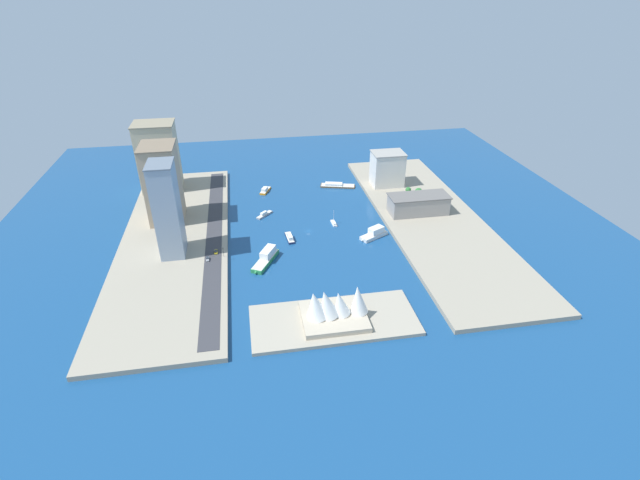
# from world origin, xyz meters

# --- Properties ---
(ground_plane) EXTENTS (440.00, 440.00, 0.00)m
(ground_plane) POSITION_xyz_m (0.00, 0.00, 0.00)
(ground_plane) COLOR navy
(quay_west) EXTENTS (70.00, 240.00, 2.89)m
(quay_west) POSITION_xyz_m (-90.94, 0.00, 1.44)
(quay_west) COLOR #9E937F
(quay_west) RESTS_ON ground_plane
(quay_east) EXTENTS (70.00, 240.00, 2.89)m
(quay_east) POSITION_xyz_m (90.94, 0.00, 1.44)
(quay_east) COLOR #9E937F
(quay_east) RESTS_ON ground_plane
(peninsula_point) EXTENTS (86.14, 37.12, 2.00)m
(peninsula_point) POSITION_xyz_m (1.72, 99.66, 1.00)
(peninsula_point) COLOR #A89E89
(peninsula_point) RESTS_ON ground_plane
(road_strip) EXTENTS (10.40, 228.00, 0.15)m
(road_strip) POSITION_xyz_m (64.85, 0.00, 2.96)
(road_strip) COLOR #38383D
(road_strip) RESTS_ON quay_east
(yacht_sleek_gray) EXTENTS (13.00, 13.44, 3.41)m
(yacht_sleek_gray) POSITION_xyz_m (28.78, -29.49, 1.13)
(yacht_sleek_gray) COLOR #999EA3
(yacht_sleek_gray) RESTS_ON ground_plane
(patrol_launch_navy) EXTENTS (5.40, 16.90, 3.88)m
(patrol_launch_navy) POSITION_xyz_m (14.24, 9.11, 1.44)
(patrol_launch_navy) COLOR #1E284C
(patrol_launch_navy) RESTS_ON ground_plane
(ferry_white_commuter) EXTENTS (21.57, 15.87, 6.93)m
(ferry_white_commuter) POSITION_xyz_m (-43.59, 15.82, 2.72)
(ferry_white_commuter) COLOR silver
(ferry_white_commuter) RESTS_ON ground_plane
(sailboat_small_white) EXTENTS (3.37, 10.73, 10.83)m
(sailboat_small_white) POSITION_xyz_m (-19.74, -7.21, 0.94)
(sailboat_small_white) COLOR white
(sailboat_small_white) RESTS_ON ground_plane
(barge_flat_brown) EXTENTS (29.99, 15.07, 3.14)m
(barge_flat_brown) POSITION_xyz_m (-35.51, -74.41, 1.20)
(barge_flat_brown) COLOR brown
(barge_flat_brown) RESTS_ON ground_plane
(ferry_green_doubledeck) EXTENTS (19.34, 28.08, 7.38)m
(ferry_green_doubledeck) POSITION_xyz_m (31.93, 34.57, 2.81)
(ferry_green_doubledeck) COLOR #2D8C4C
(ferry_green_doubledeck) RESTS_ON ground_plane
(water_taxi_orange) EXTENTS (10.39, 16.37, 4.02)m
(water_taxi_orange) POSITION_xyz_m (25.18, -73.89, 1.46)
(water_taxi_orange) COLOR orange
(water_taxi_orange) RESTS_ON ground_plane
(carpark_squat_concrete) EXTENTS (44.16, 18.70, 13.98)m
(carpark_squat_concrete) POSITION_xyz_m (-83.62, -9.44, 9.91)
(carpark_squat_concrete) COLOR gray
(carpark_squat_concrete) RESTS_ON quay_west
(office_block_beige) EXTENTS (31.60, 26.27, 54.48)m
(office_block_beige) POSITION_xyz_m (107.95, -89.59, 30.16)
(office_block_beige) COLOR #C6B793
(office_block_beige) RESTS_ON quay_east
(hotel_broad_white) EXTENTS (26.28, 20.30, 27.99)m
(hotel_broad_white) POSITION_xyz_m (-76.53, -65.38, 16.92)
(hotel_broad_white) COLOR silver
(hotel_broad_white) RESTS_ON quay_west
(tower_tall_glass) EXTENTS (15.03, 21.57, 59.95)m
(tower_tall_glass) POSITION_xyz_m (88.98, 18.59, 32.90)
(tower_tall_glass) COLOR #8C9EB2
(tower_tall_glass) RESTS_ON quay_east
(apartment_midrise_tan) EXTENTS (23.46, 29.09, 55.14)m
(apartment_midrise_tan) POSITION_xyz_m (97.75, -31.02, 30.49)
(apartment_midrise_tan) COLOR tan
(apartment_midrise_tan) RESTS_ON quay_east
(taxi_yellow_cab) EXTENTS (2.09, 5.04, 1.53)m
(taxi_yellow_cab) POSITION_xyz_m (63.11, 23.81, 3.79)
(taxi_yellow_cab) COLOR black
(taxi_yellow_cab) RESTS_ON road_strip
(sedan_silver) EXTENTS (2.04, 4.93, 1.73)m
(sedan_silver) POSITION_xyz_m (68.02, 31.68, 3.88)
(sedan_silver) COLOR black
(sedan_silver) RESTS_ON road_strip
(traffic_light_waterfront) EXTENTS (0.36, 0.36, 6.50)m
(traffic_light_waterfront) POSITION_xyz_m (58.17, 29.27, 7.23)
(traffic_light_waterfront) COLOR black
(traffic_light_waterfront) RESTS_ON quay_east
(opera_landmark) EXTENTS (34.51, 28.24, 19.53)m
(opera_landmark) POSITION_xyz_m (2.26, 99.66, 9.62)
(opera_landmark) COLOR #BCAD93
(opera_landmark) RESTS_ON peninsula_point
(park_tree_cluster) EXTENTS (12.09, 19.04, 8.80)m
(park_tree_cluster) POSITION_xyz_m (-92.09, -31.79, 8.34)
(park_tree_cluster) COLOR brown
(park_tree_cluster) RESTS_ON quay_west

